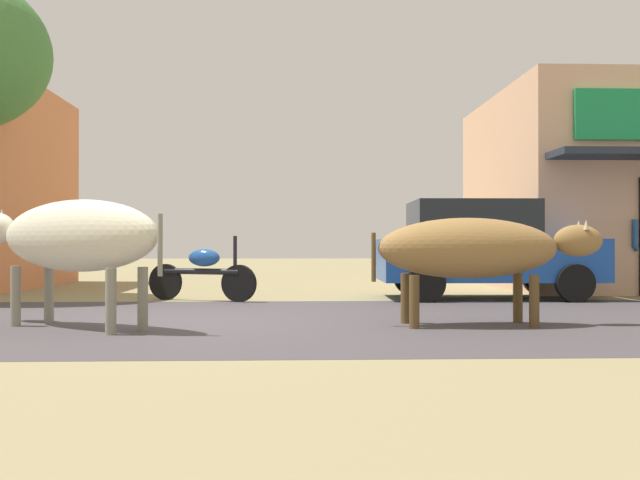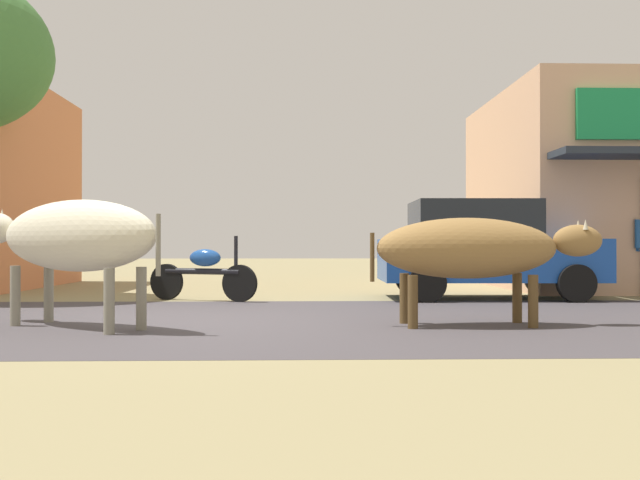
{
  "view_description": "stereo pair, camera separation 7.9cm",
  "coord_description": "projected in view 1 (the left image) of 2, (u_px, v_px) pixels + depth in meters",
  "views": [
    {
      "loc": [
        1.31,
        -8.64,
        0.9
      ],
      "look_at": [
        1.7,
        1.35,
        0.97
      ],
      "focal_mm": 40.79,
      "sensor_mm": 36.0,
      "label": 1
    },
    {
      "loc": [
        1.38,
        -8.64,
        0.9
      ],
      "look_at": [
        1.7,
        1.35,
        0.97
      ],
      "focal_mm": 40.79,
      "sensor_mm": 36.0,
      "label": 2
    }
  ],
  "objects": [
    {
      "name": "parked_motorcycle",
      "position": [
        203.0,
        272.0,
        11.68
      ],
      "size": [
        1.82,
        0.84,
        1.04
      ],
      "color": "black",
      "rests_on": "ground"
    },
    {
      "name": "cow_near_brown",
      "position": [
        74.0,
        237.0,
        7.88
      ],
      "size": [
        2.61,
        1.93,
        1.39
      ],
      "color": "beige",
      "rests_on": "ground"
    },
    {
      "name": "asphalt_road",
      "position": [
        181.0,
        321.0,
        8.58
      ],
      "size": [
        72.0,
        5.93,
        0.0
      ],
      "primitive_type": "cube",
      "color": "#443F43",
      "rests_on": "ground"
    },
    {
      "name": "ground",
      "position": [
        181.0,
        321.0,
        8.58
      ],
      "size": [
        80.0,
        80.0,
        0.0
      ],
      "primitive_type": "plane",
      "color": "#90835A"
    },
    {
      "name": "storefront_right_club",
      "position": [
        637.0,
        191.0,
        15.7
      ],
      "size": [
        6.25,
        6.51,
        4.11
      ],
      "color": "#D8A885",
      "rests_on": "ground"
    },
    {
      "name": "parked_hatchback_car",
      "position": [
        482.0,
        249.0,
        12.26
      ],
      "size": [
        3.65,
        2.01,
        1.64
      ],
      "color": "#1947A4",
      "rests_on": "ground"
    },
    {
      "name": "pedestrian_by_shop",
      "position": [
        628.0,
        244.0,
        13.06
      ],
      "size": [
        0.45,
        0.61,
        1.56
      ],
      "color": "#262633",
      "rests_on": "ground"
    },
    {
      "name": "cow_far_dark",
      "position": [
        473.0,
        249.0,
        8.12
      ],
      "size": [
        2.63,
        0.8,
        1.2
      ],
      "color": "olive",
      "rests_on": "ground"
    }
  ]
}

